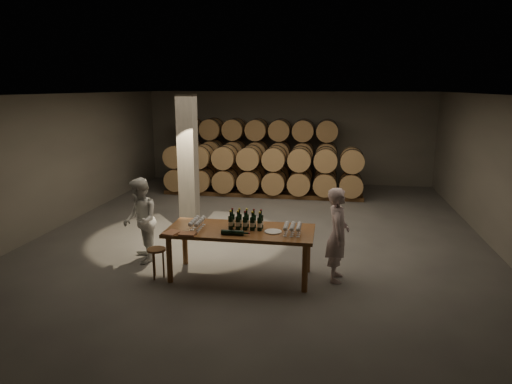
% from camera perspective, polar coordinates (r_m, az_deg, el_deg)
% --- Properties ---
extents(room, '(12.00, 12.00, 12.00)m').
position_cam_1_polar(room, '(10.94, -8.48, 3.62)').
color(room, '#504E4B').
rests_on(room, ground).
extents(tasting_table, '(2.60, 1.10, 0.90)m').
position_cam_1_polar(tasting_table, '(8.14, -1.97, -5.37)').
color(tasting_table, brown).
rests_on(tasting_table, ground).
extents(barrel_stack_back, '(5.48, 0.95, 2.31)m').
position_cam_1_polar(barrel_stack_back, '(15.62, 0.15, 5.08)').
color(barrel_stack_back, brown).
rests_on(barrel_stack_back, ground).
extents(barrel_stack_front, '(6.26, 0.95, 1.57)m').
position_cam_1_polar(barrel_stack_front, '(14.25, 0.79, 2.79)').
color(barrel_stack_front, brown).
rests_on(barrel_stack_front, ground).
extents(bottle_cluster, '(0.61, 0.24, 0.35)m').
position_cam_1_polar(bottle_cluster, '(8.10, -1.28, -3.76)').
color(bottle_cluster, black).
rests_on(bottle_cluster, tasting_table).
extents(lying_bottles, '(0.49, 0.09, 0.09)m').
position_cam_1_polar(lying_bottles, '(7.79, -2.86, -5.08)').
color(lying_bottles, black).
rests_on(lying_bottles, tasting_table).
extents(glass_cluster_left, '(0.20, 0.53, 0.17)m').
position_cam_1_polar(glass_cluster_left, '(8.19, -7.38, -3.67)').
color(glass_cluster_left, silver).
rests_on(glass_cluster_left, tasting_table).
extents(glass_cluster_right, '(0.30, 0.41, 0.17)m').
position_cam_1_polar(glass_cluster_right, '(7.86, 4.58, -4.34)').
color(glass_cluster_right, silver).
rests_on(glass_cluster_right, tasting_table).
extents(plate, '(0.30, 0.30, 0.02)m').
position_cam_1_polar(plate, '(7.95, 2.15, -4.96)').
color(plate, silver).
rests_on(plate, tasting_table).
extents(notebook_near, '(0.28, 0.23, 0.03)m').
position_cam_1_polar(notebook_near, '(7.89, -8.57, -5.19)').
color(notebook_near, '#9B5B38').
rests_on(notebook_near, tasting_table).
extents(notebook_corner, '(0.31, 0.36, 0.03)m').
position_cam_1_polar(notebook_corner, '(8.00, -10.50, -5.02)').
color(notebook_corner, '#9B5B38').
rests_on(notebook_corner, tasting_table).
extents(pen, '(0.15, 0.02, 0.01)m').
position_cam_1_polar(pen, '(7.90, -7.94, -5.22)').
color(pen, black).
rests_on(pen, tasting_table).
extents(stool, '(0.33, 0.33, 0.55)m').
position_cam_1_polar(stool, '(8.39, -12.32, -7.58)').
color(stool, brown).
rests_on(stool, ground).
extents(person_man, '(0.42, 0.62, 1.68)m').
position_cam_1_polar(person_man, '(8.13, 10.17, -5.26)').
color(person_man, beige).
rests_on(person_man, ground).
extents(person_woman, '(0.93, 1.01, 1.66)m').
position_cam_1_polar(person_woman, '(9.14, -14.27, -3.47)').
color(person_woman, white).
rests_on(person_woman, ground).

